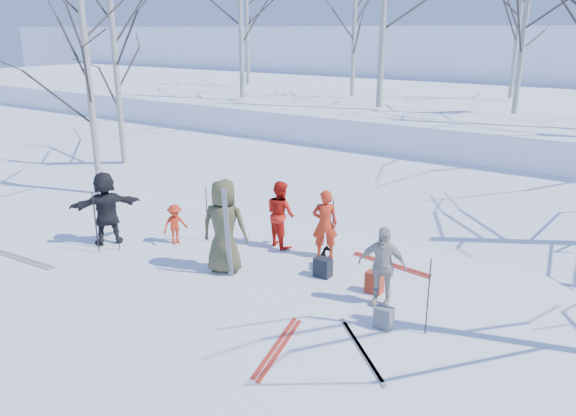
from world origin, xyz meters
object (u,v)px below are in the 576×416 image
Objects in this scene: skier_cream_east at (382,266)px; backpack_red at (374,282)px; skier_olive_center at (224,226)px; backpack_grey at (383,318)px; skier_red_north at (325,224)px; skier_redor_behind at (281,214)px; backpack_dark at (323,267)px; skier_red_seated at (175,224)px; skier_grey_west at (106,208)px; dog at (325,259)px.

skier_cream_east is 3.60× the size of backpack_red.
skier_olive_center reaches higher than backpack_grey.
skier_red_north is 3.67× the size of backpack_red.
skier_redor_behind is (0.11, 1.83, -0.21)m from skier_olive_center.
skier_olive_center reaches higher than backpack_dark.
backpack_grey is at bearing 171.21° from skier_redor_behind.
skier_redor_behind is 2.49m from skier_red_seated.
skier_red_north is 1.19m from skier_redor_behind.
skier_cream_east is 3.78× the size of backpack_dark.
skier_redor_behind is at bearing 161.24° from backpack_red.
backpack_grey is (0.43, -0.77, -0.57)m from skier_cream_east.
backpack_grey is at bearing -31.89° from backpack_dark.
skier_redor_behind is 4.09× the size of backpack_grey.
skier_olive_center is 3.36m from skier_cream_east.
skier_redor_behind reaches higher than backpack_dark.
skier_grey_west reaches higher than backpack_dark.
skier_olive_center is 4.92× the size of backpack_dark.
skier_red_north reaches higher than skier_red_seated.
backpack_grey is at bearing -79.79° from skier_red_seated.
dog is 0.39m from backpack_dark.
skier_olive_center reaches higher than skier_red_north.
skier_grey_west is (-4.62, -2.18, 0.10)m from skier_red_north.
backpack_dark is (-1.49, 0.43, -0.56)m from skier_cream_east.
skier_olive_center is at bearing 173.37° from skier_cream_east.
backpack_grey is (2.08, -1.55, -0.03)m from dog.
skier_red_seated is 5.31m from skier_cream_east.
skier_cream_east is (3.31, 0.48, -0.23)m from skier_olive_center.
skier_olive_center is 5.18× the size of backpack_grey.
skier_cream_east reaches higher than backpack_red.
backpack_red is 1.19m from backpack_dark.
skier_red_seated is (-2.11, -1.29, -0.30)m from skier_redor_behind.
backpack_dark is (-1.19, 0.06, -0.01)m from backpack_red.
skier_olive_center reaches higher than skier_cream_east.
backpack_grey is at bearing -57.18° from backpack_red.
skier_olive_center is at bearing 20.53° from skier_red_north.
skier_redor_behind reaches higher than skier_cream_east.
skier_red_seated is 1.83× the size of dog.
backpack_red is 1.05× the size of backpack_dark.
skier_red_north is 0.87m from dog.
skier_redor_behind is 2.98× the size of dog.
dog reaches higher than backpack_grey.
skier_red_north is 2.42m from skier_cream_east.
backpack_dark is at bearing -66.07° from skier_red_seated.
skier_red_north is at bearing 147.80° from skier_grey_west.
skier_cream_east is 3.98× the size of backpack_grey.
skier_grey_west is at bearing 142.13° from skier_red_seated.
skier_redor_behind is at bearing -40.08° from skier_red_seated.
backpack_dark is (1.71, -0.92, -0.58)m from skier_redor_behind.
backpack_red is at bearing 122.82° from backpack_grey.
dog reaches higher than backpack_red.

